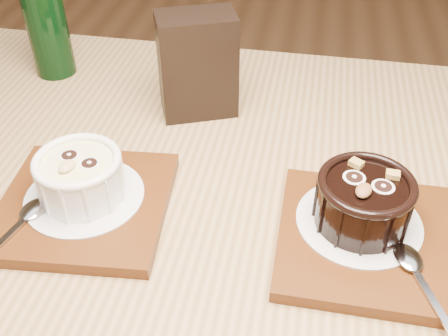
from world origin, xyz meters
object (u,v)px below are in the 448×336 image
(tray_right, at_px, (367,240))
(green_bottle, at_px, (45,19))
(ramekin_white, at_px, (80,175))
(condiment_stand, at_px, (197,65))
(ramekin_dark, at_px, (364,199))
(tray_left, at_px, (85,205))
(table, at_px, (220,272))

(tray_right, distance_m, green_bottle, 0.55)
(ramekin_white, height_order, green_bottle, green_bottle)
(condiment_stand, bearing_deg, ramekin_dark, -43.41)
(tray_left, relative_size, tray_right, 1.00)
(tray_right, xyz_separation_m, condiment_stand, (-0.22, 0.22, 0.06))
(tray_left, relative_size, green_bottle, 0.80)
(ramekin_white, bearing_deg, ramekin_dark, 21.67)
(table, distance_m, ramekin_white, 0.20)
(tray_left, bearing_deg, ramekin_dark, 3.24)
(table, relative_size, ramekin_white, 13.05)
(table, distance_m, ramekin_dark, 0.20)
(ramekin_white, bearing_deg, green_bottle, 138.78)
(tray_left, relative_size, ramekin_white, 1.94)
(table, xyz_separation_m, ramekin_white, (-0.15, -0.01, 0.14))
(ramekin_white, bearing_deg, tray_left, -63.74)
(ramekin_white, bearing_deg, table, 22.29)
(ramekin_white, relative_size, ramekin_dark, 0.95)
(tray_left, bearing_deg, table, 4.82)
(ramekin_dark, xyz_separation_m, condiment_stand, (-0.21, 0.20, 0.02))
(tray_left, relative_size, condiment_stand, 1.29)
(condiment_stand, distance_m, green_bottle, 0.25)
(green_bottle, bearing_deg, ramekin_dark, -30.76)
(condiment_stand, relative_size, green_bottle, 0.63)
(tray_left, bearing_deg, tray_right, 0.04)
(condiment_stand, bearing_deg, green_bottle, 164.05)
(tray_left, xyz_separation_m, tray_right, (0.30, 0.00, 0.00))
(ramekin_dark, bearing_deg, green_bottle, 167.66)
(tray_left, height_order, condiment_stand, condiment_stand)
(ramekin_dark, bearing_deg, table, -159.95)
(tray_right, bearing_deg, green_bottle, 148.25)
(table, distance_m, tray_left, 0.18)
(tray_right, xyz_separation_m, green_bottle, (-0.46, 0.29, 0.08))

